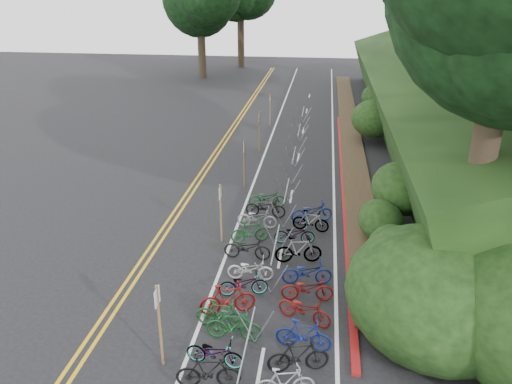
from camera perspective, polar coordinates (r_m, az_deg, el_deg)
ground at (r=16.61m, az=-9.56°, el=-13.59°), size 120.00×120.00×0.00m
road_markings at (r=25.07m, az=-1.57°, el=-0.12°), size 7.47×80.00×0.01m
red_curb at (r=26.56m, az=9.96°, el=0.99°), size 0.25×28.00×0.10m
embankment at (r=33.62m, az=22.54°, el=8.72°), size 14.30×48.14×9.11m
bike_rack_front at (r=13.54m, az=-1.17°, el=-18.24°), size 1.15×3.44×1.18m
bike_racks_rest at (r=27.22m, az=4.33°, el=3.63°), size 1.14×23.00×1.17m
signpost_near at (r=13.96m, az=-10.99°, el=-14.21°), size 0.08×0.40×2.56m
signposts_rest at (r=28.22m, az=-0.39°, el=5.62°), size 0.08×18.40×2.50m
bike_front at (r=15.63m, az=-4.03°, el=-13.72°), size 0.60×1.64×0.96m
bike_valet at (r=17.94m, az=1.90°, el=-8.41°), size 3.61×13.28×1.09m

